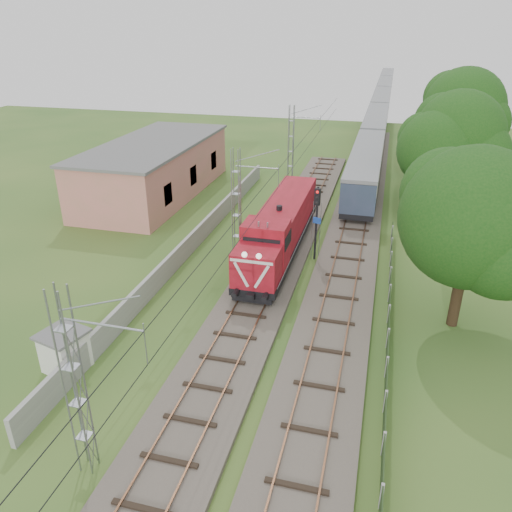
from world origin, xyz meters
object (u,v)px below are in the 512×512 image
(relay_hut, at_px, (65,351))
(signal_post, at_px, (317,211))
(locomotive, at_px, (280,228))
(coach_rake, at_px, (381,103))

(relay_hut, bearing_deg, signal_post, 57.40)
(locomotive, distance_m, signal_post, 3.07)
(locomotive, height_order, relay_hut, locomotive)
(coach_rake, height_order, signal_post, signal_post)
(locomotive, relative_size, signal_post, 2.98)
(locomotive, bearing_deg, relay_hut, -115.07)
(signal_post, distance_m, relay_hut, 18.79)
(signal_post, xyz_separation_m, relay_hut, (-10.02, -15.66, -2.69))
(coach_rake, height_order, relay_hut, coach_rake)
(locomotive, relative_size, coach_rake, 0.15)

